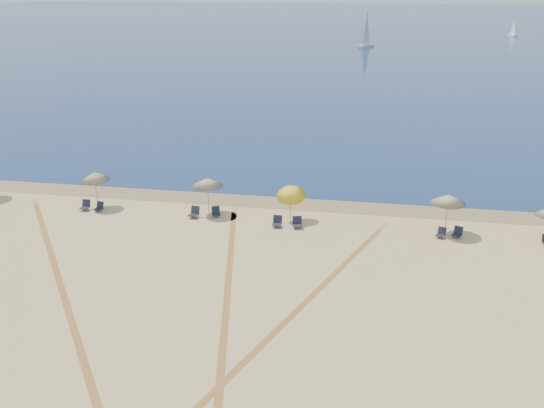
{
  "coord_description": "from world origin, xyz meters",
  "views": [
    {
      "loc": [
        6.55,
        -16.19,
        14.81
      ],
      "look_at": [
        0.0,
        20.0,
        1.3
      ],
      "focal_mm": 40.28,
      "sensor_mm": 36.0,
      "label": 1
    }
  ],
  "objects_px": {
    "sailboat_1": "(513,29)",
    "chair_8": "(458,233)",
    "umbrella_3": "(291,192)",
    "chair_4": "(216,212)",
    "chair_1": "(86,206)",
    "chair_2": "(99,207)",
    "umbrella_4": "(448,199)",
    "chair_3": "(194,213)",
    "sailboat_0": "(366,36)",
    "chair_6": "(297,223)",
    "umbrella_2": "(208,182)",
    "umbrella_1": "(95,176)",
    "chair_5": "(277,222)",
    "chair_7": "(441,233)"
  },
  "relations": [
    {
      "from": "sailboat_0",
      "to": "chair_6",
      "type": "bearing_deg",
      "value": -64.14
    },
    {
      "from": "umbrella_4",
      "to": "chair_7",
      "type": "distance_m",
      "value": 2.13
    },
    {
      "from": "umbrella_3",
      "to": "chair_5",
      "type": "distance_m",
      "value": 2.19
    },
    {
      "from": "sailboat_0",
      "to": "sailboat_1",
      "type": "height_order",
      "value": "sailboat_0"
    },
    {
      "from": "umbrella_3",
      "to": "umbrella_4",
      "type": "bearing_deg",
      "value": -2.48
    },
    {
      "from": "chair_1",
      "to": "chair_6",
      "type": "xyz_separation_m",
      "value": [
        14.75,
        -0.59,
        0.01
      ]
    },
    {
      "from": "chair_1",
      "to": "umbrella_3",
      "type": "bearing_deg",
      "value": 2.38
    },
    {
      "from": "chair_1",
      "to": "sailboat_0",
      "type": "bearing_deg",
      "value": 82.25
    },
    {
      "from": "chair_7",
      "to": "chair_2",
      "type": "bearing_deg",
      "value": -159.64
    },
    {
      "from": "umbrella_2",
      "to": "chair_3",
      "type": "distance_m",
      "value": 2.21
    },
    {
      "from": "umbrella_4",
      "to": "chair_3",
      "type": "bearing_deg",
      "value": -179.22
    },
    {
      "from": "umbrella_1",
      "to": "chair_2",
      "type": "distance_m",
      "value": 2.13
    },
    {
      "from": "chair_1",
      "to": "chair_3",
      "type": "height_order",
      "value": "chair_3"
    },
    {
      "from": "umbrella_4",
      "to": "chair_2",
      "type": "height_order",
      "value": "umbrella_4"
    },
    {
      "from": "umbrella_2",
      "to": "chair_2",
      "type": "bearing_deg",
      "value": -172.55
    },
    {
      "from": "chair_4",
      "to": "sailboat_0",
      "type": "height_order",
      "value": "sailboat_0"
    },
    {
      "from": "umbrella_1",
      "to": "umbrella_3",
      "type": "height_order",
      "value": "umbrella_1"
    },
    {
      "from": "umbrella_2",
      "to": "sailboat_0",
      "type": "relative_size",
      "value": 0.31
    },
    {
      "from": "umbrella_3",
      "to": "chair_4",
      "type": "xyz_separation_m",
      "value": [
        -5.02,
        -0.22,
        -1.66
      ]
    },
    {
      "from": "chair_5",
      "to": "chair_2",
      "type": "bearing_deg",
      "value": 175.86
    },
    {
      "from": "chair_4",
      "to": "sailboat_0",
      "type": "xyz_separation_m",
      "value": [
        5.95,
        112.66,
        2.18
      ]
    },
    {
      "from": "chair_1",
      "to": "sailboat_1",
      "type": "xyz_separation_m",
      "value": [
        54.9,
        151.45,
        1.64
      ]
    },
    {
      "from": "umbrella_2",
      "to": "umbrella_4",
      "type": "relative_size",
      "value": 0.99
    },
    {
      "from": "umbrella_1",
      "to": "chair_3",
      "type": "bearing_deg",
      "value": -5.75
    },
    {
      "from": "chair_1",
      "to": "chair_5",
      "type": "relative_size",
      "value": 0.98
    },
    {
      "from": "chair_2",
      "to": "sailboat_0",
      "type": "distance_m",
      "value": 114.02
    },
    {
      "from": "chair_5",
      "to": "chair_7",
      "type": "height_order",
      "value": "chair_5"
    },
    {
      "from": "umbrella_2",
      "to": "umbrella_4",
      "type": "xyz_separation_m",
      "value": [
        15.48,
        -0.71,
        0.03
      ]
    },
    {
      "from": "sailboat_0",
      "to": "chair_7",
      "type": "bearing_deg",
      "value": -59.66
    },
    {
      "from": "umbrella_3",
      "to": "chair_4",
      "type": "bearing_deg",
      "value": -177.55
    },
    {
      "from": "umbrella_2",
      "to": "sailboat_0",
      "type": "bearing_deg",
      "value": 86.64
    },
    {
      "from": "chair_1",
      "to": "sailboat_1",
      "type": "relative_size",
      "value": 0.11
    },
    {
      "from": "chair_6",
      "to": "umbrella_2",
      "type": "bearing_deg",
      "value": 155.45
    },
    {
      "from": "chair_5",
      "to": "chair_7",
      "type": "xyz_separation_m",
      "value": [
        10.18,
        0.06,
        -0.04
      ]
    },
    {
      "from": "sailboat_1",
      "to": "chair_8",
      "type": "bearing_deg",
      "value": -113.1
    },
    {
      "from": "chair_4",
      "to": "sailboat_1",
      "type": "distance_m",
      "value": 157.83
    },
    {
      "from": "sailboat_1",
      "to": "umbrella_1",
      "type": "bearing_deg",
      "value": -121.64
    },
    {
      "from": "chair_5",
      "to": "sailboat_0",
      "type": "height_order",
      "value": "sailboat_0"
    },
    {
      "from": "chair_1",
      "to": "chair_2",
      "type": "height_order",
      "value": "chair_1"
    },
    {
      "from": "chair_4",
      "to": "chair_8",
      "type": "bearing_deg",
      "value": -24.13
    },
    {
      "from": "umbrella_1",
      "to": "chair_3",
      "type": "height_order",
      "value": "umbrella_1"
    },
    {
      "from": "umbrella_1",
      "to": "umbrella_3",
      "type": "bearing_deg",
      "value": -0.33
    },
    {
      "from": "sailboat_0",
      "to": "umbrella_1",
      "type": "bearing_deg",
      "value": -71.32
    },
    {
      "from": "chair_6",
      "to": "sailboat_0",
      "type": "relative_size",
      "value": 0.1
    },
    {
      "from": "chair_2",
      "to": "chair_4",
      "type": "xyz_separation_m",
      "value": [
        8.11,
        0.47,
        0.01
      ]
    },
    {
      "from": "chair_3",
      "to": "sailboat_1",
      "type": "distance_m",
      "value": 158.64
    },
    {
      "from": "sailboat_0",
      "to": "sailboat_1",
      "type": "bearing_deg",
      "value": 69.96
    },
    {
      "from": "chair_3",
      "to": "umbrella_4",
      "type": "bearing_deg",
      "value": 10.44
    },
    {
      "from": "umbrella_2",
      "to": "chair_1",
      "type": "height_order",
      "value": "umbrella_2"
    },
    {
      "from": "chair_3",
      "to": "sailboat_0",
      "type": "relative_size",
      "value": 0.1
    }
  ]
}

